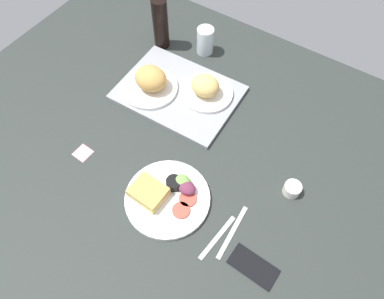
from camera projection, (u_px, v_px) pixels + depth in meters
ground_plane at (183, 161)px, 124.70cm from camera, size 190.00×150.00×3.00cm
serving_tray at (178, 93)px, 138.37cm from camera, size 46.11×34.53×1.60cm
bread_plate_near at (150, 82)px, 135.06cm from camera, size 21.78×21.78×10.04cm
bread_plate_far at (206, 89)px, 134.04cm from camera, size 20.00×20.00×8.95cm
plate_with_salad at (166, 195)px, 114.24cm from camera, size 27.60×27.60×5.40cm
drinking_glass at (205, 41)px, 146.85cm from camera, size 6.97×6.97×11.45cm
soda_bottle at (161, 24)px, 144.49cm from camera, size 6.40×6.40×22.05cm
espresso_cup at (292, 189)px, 115.14cm from camera, size 5.60×5.60×4.00cm
fork at (217, 237)px, 108.45cm from camera, size 3.33×17.05×0.50cm
knife at (232, 232)px, 109.36cm from camera, size 2.30×19.04×0.50cm
cell_phone at (253, 266)px, 103.72cm from camera, size 14.69×7.80×0.80cm
sticky_note at (83, 153)px, 124.68cm from camera, size 5.89×5.89×0.12cm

